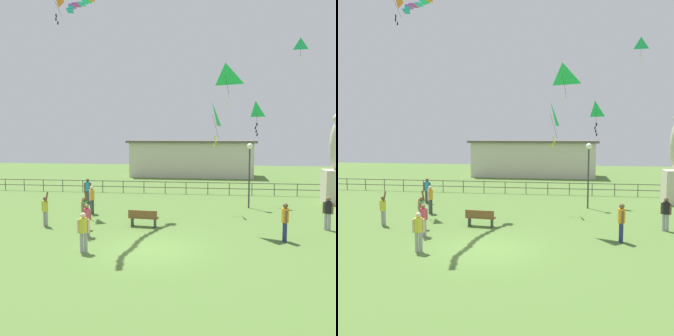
{
  "view_description": "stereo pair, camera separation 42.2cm",
  "coord_description": "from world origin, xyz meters",
  "views": [
    {
      "loc": [
        2.53,
        -14.8,
        4.76
      ],
      "look_at": [
        -0.17,
        6.3,
        2.74
      ],
      "focal_mm": 40.34,
      "sensor_mm": 36.0,
      "label": 1
    },
    {
      "loc": [
        2.95,
        -14.74,
        4.76
      ],
      "look_at": [
        -0.17,
        6.3,
        2.74
      ],
      "focal_mm": 40.34,
      "sensor_mm": 36.0,
      "label": 2
    }
  ],
  "objects": [
    {
      "name": "person_3",
      "position": [
        -6.04,
        3.08,
        0.9
      ],
      "size": [
        0.45,
        0.37,
        1.79
      ],
      "color": "#99999E",
      "rests_on": "ground_plane"
    },
    {
      "name": "lamppost",
      "position": [
        4.6,
        9.08,
        3.0
      ],
      "size": [
        0.36,
        0.36,
        4.08
      ],
      "color": "#38383D",
      "rests_on": "ground_plane"
    },
    {
      "name": "person_5",
      "position": [
        5.54,
        1.81,
        0.98
      ],
      "size": [
        0.32,
        0.51,
        1.71
      ],
      "color": "navy",
      "rests_on": "ground_plane"
    },
    {
      "name": "person_4",
      "position": [
        -5.95,
        9.23,
        0.98
      ],
      "size": [
        0.51,
        0.31,
        1.7
      ],
      "color": "#3F4C47",
      "rests_on": "ground_plane"
    },
    {
      "name": "kite_0",
      "position": [
        2.26,
        7.82,
        5.76
      ],
      "size": [
        0.73,
        1.02,
        2.62
      ],
      "color": "#1EB759"
    },
    {
      "name": "park_bench",
      "position": [
        -1.09,
        3.61,
        0.46
      ],
      "size": [
        1.54,
        0.57,
        0.85
      ],
      "color": "brown",
      "rests_on": "ground_plane"
    },
    {
      "name": "kite_3",
      "position": [
        5.05,
        10.63,
        6.19
      ],
      "size": [
        0.84,
        0.78,
        2.29
      ],
      "color": "#1EB759"
    },
    {
      "name": "pavilion_building",
      "position": [
        -0.1,
        26.0,
        1.96
      ],
      "size": [
        13.49,
        4.87,
        3.88
      ],
      "color": "beige",
      "rests_on": "ground_plane"
    },
    {
      "name": "person_6",
      "position": [
        -3.28,
        1.45,
        0.89
      ],
      "size": [
        0.39,
        0.39,
        1.78
      ],
      "color": "#99999E",
      "rests_on": "ground_plane"
    },
    {
      "name": "person_0",
      "position": [
        -2.64,
        -0.76,
        0.93
      ],
      "size": [
        0.47,
        0.3,
        1.61
      ],
      "color": "#99999E",
      "rests_on": "ground_plane"
    },
    {
      "name": "kite_5",
      "position": [
        2.92,
        3.77,
        7.46
      ],
      "size": [
        1.22,
        1.02,
        2.05
      ],
      "color": "#1EB759"
    },
    {
      "name": "kite_4",
      "position": [
        8.28,
        13.11,
        10.82
      ],
      "size": [
        0.77,
        0.41,
        1.82
      ],
      "color": "#1EB759"
    },
    {
      "name": "person_7",
      "position": [
        -3.87,
        2.79,
        0.94
      ],
      "size": [
        0.3,
        0.5,
        1.88
      ],
      "color": "#99999E",
      "rests_on": "ground_plane"
    },
    {
      "name": "ground_plane",
      "position": [
        0.0,
        0.0,
        0.0
      ],
      "size": [
        80.0,
        80.0,
        0.0
      ],
      "primitive_type": "plane",
      "color": "#517533"
    },
    {
      "name": "person_2",
      "position": [
        -4.63,
        6.16,
        0.95
      ],
      "size": [
        0.31,
        0.49,
        1.65
      ],
      "color": "#3F4C47",
      "rests_on": "ground_plane"
    },
    {
      "name": "person_1",
      "position": [
        7.95,
        4.07,
        0.95
      ],
      "size": [
        0.47,
        0.3,
        1.65
      ],
      "color": "#99999E",
      "rests_on": "ground_plane"
    },
    {
      "name": "waterfront_railing",
      "position": [
        -0.4,
        14.0,
        0.63
      ],
      "size": [
        36.03,
        0.06,
        0.95
      ],
      "color": "#4C4742",
      "rests_on": "ground_plane"
    }
  ]
}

